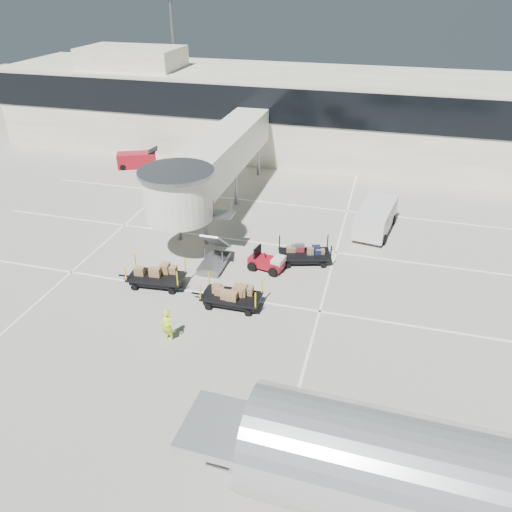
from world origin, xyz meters
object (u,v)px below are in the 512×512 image
at_px(ground_worker, 168,326).
at_px(minivan, 376,216).
at_px(box_cart_far, 157,277).
at_px(suitcase_cart, 305,255).
at_px(box_cart_near, 230,296).
at_px(belt_loader, 137,160).
at_px(baggage_tug, 267,262).

xyz_separation_m(ground_worker, minivan, (9.55, 15.70, 0.28)).
bearing_deg(box_cart_far, suitcase_cart, 27.08).
bearing_deg(suitcase_cart, ground_worker, -135.46).
xyz_separation_m(box_cart_near, belt_loader, (-15.85, 19.70, 0.06)).
bearing_deg(box_cart_far, baggage_tug, 25.79).
height_order(box_cart_near, box_cart_far, box_cart_far).
xyz_separation_m(box_cart_near, ground_worker, (-2.14, -3.80, 0.27)).
height_order(box_cart_near, belt_loader, belt_loader).
xyz_separation_m(baggage_tug, minivan, (6.32, 7.49, 0.66)).
relative_size(suitcase_cart, box_cart_near, 1.02).
xyz_separation_m(baggage_tug, belt_loader, (-16.93, 15.30, 0.18)).
bearing_deg(belt_loader, box_cart_far, -83.98).
relative_size(suitcase_cart, box_cart_far, 1.00).
relative_size(baggage_tug, box_cart_near, 0.59).
distance_m(box_cart_far, minivan, 16.55).
xyz_separation_m(baggage_tug, box_cart_near, (-1.08, -4.41, 0.11)).
bearing_deg(minivan, box_cart_near, -112.95).
bearing_deg(belt_loader, minivan, -42.65).
height_order(box_cart_far, ground_worker, ground_worker).
bearing_deg(box_cart_far, box_cart_near, -14.71).
distance_m(baggage_tug, minivan, 9.82).
bearing_deg(box_cart_near, belt_loader, 128.07).
bearing_deg(baggage_tug, suitcase_cart, 46.86).
relative_size(suitcase_cart, belt_loader, 1.01).
height_order(baggage_tug, box_cart_far, box_cart_far).
distance_m(suitcase_cart, minivan, 7.31).
bearing_deg(suitcase_cart, belt_loader, 127.64).
xyz_separation_m(suitcase_cart, belt_loader, (-19.08, 13.77, 0.15)).
relative_size(box_cart_near, box_cart_far, 0.98).
height_order(suitcase_cart, belt_loader, belt_loader).
relative_size(baggage_tug, belt_loader, 0.59).
relative_size(baggage_tug, box_cart_far, 0.58).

